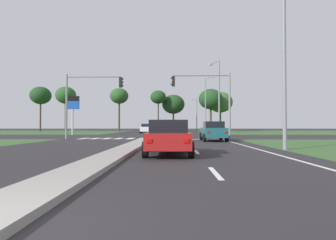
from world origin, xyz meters
The scene contains 38 objects.
ground_plane centered at (0.00, 30.00, 0.00)m, with size 200.00×200.00×0.00m, color #282628.
grass_verge_far_left centered at (-25.50, 54.50, 0.00)m, with size 35.00×35.00×0.01m, color #385B2D.
grass_verge_far_right centered at (25.50, 54.50, 0.00)m, with size 35.00×35.00×0.01m, color #385B2D.
median_island_near centered at (0.00, 11.00, 0.07)m, with size 1.20×22.00×0.14m, color gray.
median_island_far centered at (0.00, 55.00, 0.07)m, with size 1.20×36.00×0.14m, color gray.
lane_dash_near centered at (3.50, 4.56, 0.01)m, with size 0.14×2.00×0.01m, color silver.
lane_dash_second centered at (3.50, 10.56, 0.01)m, with size 0.14×2.00×0.01m, color silver.
lane_dash_third centered at (3.50, 16.56, 0.01)m, with size 0.14×2.00×0.01m, color silver.
lane_dash_fourth centered at (3.50, 22.56, 0.01)m, with size 0.14×2.00×0.01m, color silver.
edge_line_right centered at (6.85, 12.00, 0.01)m, with size 0.14×24.00×0.01m, color silver.
stop_bar_near centered at (3.80, 23.00, 0.01)m, with size 6.40×0.50×0.01m, color silver.
crosswalk_bar_near centered at (-6.40, 24.80, 0.01)m, with size 0.70×2.80×0.01m, color silver.
crosswalk_bar_second centered at (-5.25, 24.80, 0.01)m, with size 0.70×2.80×0.01m, color silver.
crosswalk_bar_third centered at (-4.10, 24.80, 0.01)m, with size 0.70×2.80×0.01m, color silver.
crosswalk_bar_fourth centered at (-2.95, 24.80, 0.01)m, with size 0.70×2.80×0.01m, color silver.
crosswalk_bar_fifth centered at (-1.80, 24.80, 0.01)m, with size 0.70×2.80×0.01m, color silver.
crosswalk_bar_sixth centered at (-0.65, 24.80, 0.01)m, with size 0.70×2.80×0.01m, color silver.
crosswalk_bar_seventh centered at (0.50, 24.80, 0.01)m, with size 0.70×2.80×0.01m, color silver.
crosswalk_bar_eighth centered at (1.65, 24.80, 0.01)m, with size 0.70×2.80×0.01m, color silver.
car_red_near centered at (2.20, 9.32, 0.76)m, with size 1.98×4.20×1.48m.
car_teal_second centered at (5.71, 20.70, 0.81)m, with size 1.94×4.39×1.60m.
car_white_third centered at (-2.17, 45.13, 0.82)m, with size 2.02×4.21×1.60m.
car_beige_fourth centered at (-2.30, 53.74, 0.82)m, with size 2.04×4.18×1.61m.
traffic_signal_near_right centered at (5.66, 23.40, 4.27)m, with size 5.53×0.32×6.17m.
traffic_signal_near_left centered at (-5.69, 23.40, 4.21)m, with size 5.43×0.32×6.08m.
street_lamp_near centered at (8.02, 11.66, 5.50)m, with size 1.67×2.26×9.82m.
street_lamp_second centered at (8.07, 32.95, 5.26)m, with size 1.24×1.73×9.49m.
street_lamp_third centered at (8.24, 47.81, 5.48)m, with size 1.39×2.23×9.83m.
street_lamp_fourth centered at (8.04, 67.32, 4.56)m, with size 1.36×1.67×8.11m.
pedestrian_at_median centered at (0.17, 40.32, 1.30)m, with size 0.34×0.34×1.89m.
fuel_price_totem centered at (-11.53, 35.97, 3.90)m, with size 1.80×0.24×5.36m.
treeline_near centered at (-27.69, 60.57, 8.10)m, with size 4.66×4.66×10.12m.
treeline_second centered at (-21.01, 58.13, 7.84)m, with size 4.36×4.36×9.77m.
treeline_third centered at (-9.69, 59.89, 7.85)m, with size 4.06×4.06×9.65m.
treeline_fourth centered at (-0.90, 58.35, 7.42)m, with size 3.40×3.40×8.93m.
treeline_fifth centered at (10.40, 58.01, 6.96)m, with size 5.13×5.13×9.17m.
treeline_sixth centered at (2.37, 61.15, 6.12)m, with size 5.08×5.08×8.30m.
treeline_seventh centered at (13.11, 62.03, 6.63)m, with size 5.55×5.55×9.01m.
Camera 1 is at (2.41, -2.88, 1.23)m, focal length 30.35 mm.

